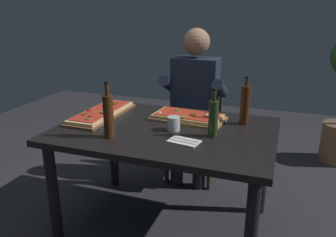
# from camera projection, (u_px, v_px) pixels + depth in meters

# --- Properties ---
(ground_plane) EXTENTS (6.40, 6.40, 0.00)m
(ground_plane) POSITION_uv_depth(u_px,v_px,m) (166.00, 224.00, 2.42)
(ground_plane) COLOR #2D2D33
(dining_table) EXTENTS (1.40, 0.96, 0.74)m
(dining_table) POSITION_uv_depth(u_px,v_px,m) (165.00, 142.00, 2.22)
(dining_table) COLOR black
(dining_table) RESTS_ON ground_plane
(pizza_rectangular_front) EXTENTS (0.53, 0.31, 0.05)m
(pizza_rectangular_front) POSITION_uv_depth(u_px,v_px,m) (188.00, 117.00, 2.35)
(pizza_rectangular_front) COLOR olive
(pizza_rectangular_front) RESTS_ON dining_table
(pizza_rectangular_left) EXTENTS (0.25, 0.63, 0.05)m
(pizza_rectangular_left) POSITION_uv_depth(u_px,v_px,m) (102.00, 113.00, 2.43)
(pizza_rectangular_left) COLOR brown
(pizza_rectangular_left) RESTS_ON dining_table
(wine_bottle_dark) EXTENTS (0.06, 0.06, 0.30)m
(wine_bottle_dark) POSITION_uv_depth(u_px,v_px,m) (213.00, 118.00, 2.01)
(wine_bottle_dark) COLOR #233819
(wine_bottle_dark) RESTS_ON dining_table
(oil_bottle_amber) EXTENTS (0.06, 0.06, 0.33)m
(oil_bottle_amber) POSITION_uv_depth(u_px,v_px,m) (245.00, 105.00, 2.22)
(oil_bottle_amber) COLOR #47230F
(oil_bottle_amber) RESTS_ON dining_table
(vinegar_bottle_green) EXTENTS (0.06, 0.06, 0.34)m
(vinegar_bottle_green) POSITION_uv_depth(u_px,v_px,m) (108.00, 115.00, 1.99)
(vinegar_bottle_green) COLOR #47230F
(vinegar_bottle_green) RESTS_ON dining_table
(tumbler_near_camera) EXTENTS (0.08, 0.08, 0.09)m
(tumbler_near_camera) POSITION_uv_depth(u_px,v_px,m) (174.00, 124.00, 2.14)
(tumbler_near_camera) COLOR silver
(tumbler_near_camera) RESTS_ON dining_table
(napkin_cutlery_set) EXTENTS (0.20, 0.14, 0.01)m
(napkin_cutlery_set) POSITION_uv_depth(u_px,v_px,m) (184.00, 141.00, 1.96)
(napkin_cutlery_set) COLOR white
(napkin_cutlery_set) RESTS_ON dining_table
(diner_chair) EXTENTS (0.44, 0.44, 0.87)m
(diner_chair) POSITION_uv_depth(u_px,v_px,m) (197.00, 124.00, 3.04)
(diner_chair) COLOR #3D2B1E
(diner_chair) RESTS_ON ground_plane
(seated_diner) EXTENTS (0.53, 0.41, 1.33)m
(seated_diner) POSITION_uv_depth(u_px,v_px,m) (194.00, 100.00, 2.85)
(seated_diner) COLOR #23232D
(seated_diner) RESTS_ON ground_plane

